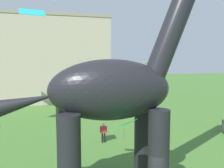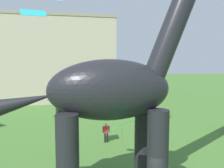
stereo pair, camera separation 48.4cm
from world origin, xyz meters
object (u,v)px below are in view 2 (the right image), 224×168
(person_photographer, at_px, (106,131))
(kite_drifting, at_px, (60,1))
(kite_trailing, at_px, (33,13))
(dinosaur_sculpture, at_px, (109,90))
(kite_apex, at_px, (151,63))
(kite_high_left, at_px, (122,125))

(person_photographer, height_order, kite_drifting, kite_drifting)
(person_photographer, bearing_deg, kite_trailing, -150.39)
(dinosaur_sculpture, height_order, kite_trailing, dinosaur_sculpture)
(kite_trailing, bearing_deg, kite_drifting, 85.32)
(kite_apex, bearing_deg, kite_trailing, -141.81)
(kite_drifting, bearing_deg, kite_apex, -48.60)
(kite_high_left, distance_m, kite_apex, 15.11)
(kite_high_left, distance_m, kite_trailing, 8.70)
(dinosaur_sculpture, bearing_deg, kite_high_left, -87.40)
(kite_apex, bearing_deg, kite_drifting, 131.40)
(dinosaur_sculpture, distance_m, kite_trailing, 6.71)
(dinosaur_sculpture, distance_m, kite_high_left, 2.22)
(kite_apex, relative_size, kite_trailing, 0.75)
(kite_trailing, bearing_deg, kite_apex, 38.19)
(dinosaur_sculpture, bearing_deg, kite_drifting, 86.38)
(dinosaur_sculpture, bearing_deg, person_photographer, 70.24)
(kite_drifting, bearing_deg, kite_trailing, -94.68)
(kite_high_left, distance_m, kite_drifting, 26.85)
(kite_high_left, height_order, kite_drifting, kite_drifting)
(person_photographer, distance_m, kite_trailing, 12.09)
(person_photographer, xyz_separation_m, kite_trailing, (-5.52, -5.42, 9.29))
(person_photographer, relative_size, kite_drifting, 1.76)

